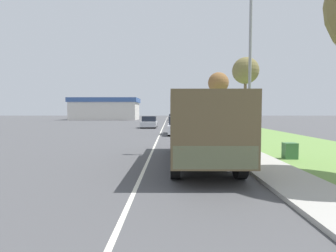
# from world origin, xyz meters

# --- Properties ---
(ground_plane) EXTENTS (180.00, 180.00, 0.00)m
(ground_plane) POSITION_xyz_m (0.00, 40.00, 0.00)
(ground_plane) COLOR #4C4C4F
(lane_centre_stripe) EXTENTS (0.12, 120.00, 0.00)m
(lane_centre_stripe) POSITION_xyz_m (0.00, 40.00, 0.00)
(lane_centre_stripe) COLOR silver
(lane_centre_stripe) RESTS_ON ground
(sidewalk_right) EXTENTS (1.80, 120.00, 0.12)m
(sidewalk_right) POSITION_xyz_m (4.50, 40.00, 0.06)
(sidewalk_right) COLOR #ADAAA3
(sidewalk_right) RESTS_ON ground
(grass_strip_right) EXTENTS (7.00, 120.00, 0.02)m
(grass_strip_right) POSITION_xyz_m (8.90, 40.00, 0.01)
(grass_strip_right) COLOR #6B9347
(grass_strip_right) RESTS_ON ground
(military_truck) EXTENTS (2.31, 7.95, 2.67)m
(military_truck) POSITION_xyz_m (2.10, 12.76, 1.53)
(military_truck) COLOR #606647
(military_truck) RESTS_ON ground
(car_nearest_ahead) EXTENTS (1.71, 4.62, 1.63)m
(car_nearest_ahead) POSITION_xyz_m (1.59, 26.01, 0.73)
(car_nearest_ahead) COLOR silver
(car_nearest_ahead) RESTS_ON ground
(car_second_ahead) EXTENTS (1.95, 4.06, 1.48)m
(car_second_ahead) POSITION_xyz_m (-1.74, 35.61, 0.67)
(car_second_ahead) COLOR #B7BABF
(car_second_ahead) RESTS_ON ground
(car_third_ahead) EXTENTS (1.75, 4.77, 1.51)m
(car_third_ahead) POSITION_xyz_m (2.12, 51.32, 0.68)
(car_third_ahead) COLOR black
(car_third_ahead) RESTS_ON ground
(car_fourth_ahead) EXTENTS (1.91, 4.60, 1.44)m
(car_fourth_ahead) POSITION_xyz_m (1.57, 63.52, 0.65)
(car_fourth_ahead) COLOR black
(car_fourth_ahead) RESTS_ON ground
(lamp_post) EXTENTS (1.69, 0.24, 8.10)m
(lamp_post) POSITION_xyz_m (4.56, 14.91, 4.87)
(lamp_post) COLOR gray
(lamp_post) RESTS_ON sidewalk_right
(tree_mid_right) EXTENTS (2.48, 2.48, 7.14)m
(tree_mid_right) POSITION_xyz_m (8.03, 27.12, 5.84)
(tree_mid_right) COLOR brown
(tree_mid_right) RESTS_ON grass_strip_right
(tree_far_right) EXTENTS (2.72, 2.72, 7.20)m
(tree_far_right) POSITION_xyz_m (7.29, 36.98, 5.74)
(tree_far_right) COLOR brown
(tree_far_right) RESTS_ON grass_strip_right
(utility_box) EXTENTS (0.55, 0.45, 0.70)m
(utility_box) POSITION_xyz_m (6.20, 13.71, 0.37)
(utility_box) COLOR #3D7042
(utility_box) RESTS_ON grass_strip_right
(building_distant) EXTENTS (16.41, 8.86, 5.36)m
(building_distant) POSITION_xyz_m (-15.11, 67.33, 2.71)
(building_distant) COLOR beige
(building_distant) RESTS_ON ground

